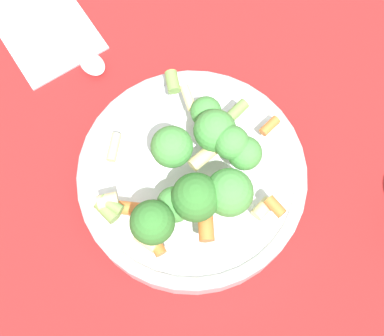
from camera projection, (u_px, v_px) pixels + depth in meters
ground_plane at (192, 184)px, 0.60m from camera, size 3.00×3.00×0.00m
bowl at (192, 177)px, 0.58m from camera, size 0.24×0.24×0.04m
pasta_salad at (199, 174)px, 0.51m from camera, size 0.21×0.19×0.08m
napkin at (40, 20)px, 0.66m from camera, size 0.13×0.17×0.01m
spoon at (69, 41)px, 0.65m from camera, size 0.08×0.19×0.01m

